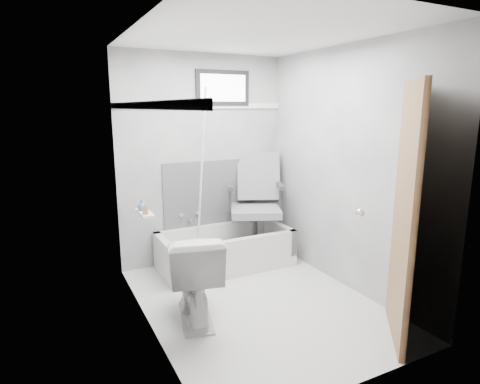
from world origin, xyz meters
TOP-DOWN VIEW (x-y plane):
  - floor at (0.00, 0.00)m, footprint 2.60×2.60m
  - ceiling at (0.00, 0.00)m, footprint 2.60×2.60m
  - wall_back at (0.00, 1.30)m, footprint 2.00×0.02m
  - wall_front at (0.00, -1.30)m, footprint 2.00×0.02m
  - wall_left at (-1.00, 0.00)m, footprint 0.02×2.60m
  - wall_right at (1.00, 0.00)m, footprint 0.02×2.60m
  - bathtub at (0.11, 0.93)m, footprint 1.50×0.70m
  - office_chair at (0.50, 0.94)m, footprint 0.88×0.88m
  - toilet at (-0.62, 0.00)m, footprint 0.63×0.88m
  - door at (0.98, -1.28)m, footprint 0.78×0.78m
  - window at (0.25, 1.29)m, footprint 0.66×0.04m
  - backerboard at (0.25, 1.29)m, footprint 1.50×0.02m
  - trim_back at (0.00, 1.29)m, footprint 2.00×0.02m
  - trim_left at (-0.99, 0.00)m, footprint 0.02×2.60m
  - pole at (-0.12, 1.06)m, footprint 0.02×0.37m
  - shelf at (-0.93, 0.36)m, footprint 0.10×0.32m
  - soap_bottle_a at (-0.94, 0.28)m, footprint 0.06×0.06m
  - soap_bottle_b at (-0.94, 0.42)m, footprint 0.10×0.10m
  - faucet at (-0.20, 1.27)m, footprint 0.26×0.10m

SIDE VIEW (x-z plane):
  - floor at x=0.00m, z-range 0.00..0.00m
  - bathtub at x=0.11m, z-range 0.00..0.42m
  - toilet at x=-0.62m, z-range 0.00..0.78m
  - faucet at x=-0.20m, z-range 0.47..0.63m
  - office_chair at x=0.50m, z-range 0.12..1.28m
  - backerboard at x=0.25m, z-range 0.41..1.19m
  - shelf at x=-0.93m, z-range 0.89..0.91m
  - soap_bottle_b at x=-0.94m, z-range 0.91..1.01m
  - soap_bottle_a at x=-0.94m, z-range 0.92..1.01m
  - door at x=0.98m, z-range 0.00..2.00m
  - pole at x=-0.12m, z-range 0.09..2.01m
  - wall_back at x=0.00m, z-range 0.00..2.40m
  - wall_front at x=0.00m, z-range 0.00..2.40m
  - wall_left at x=-1.00m, z-range 0.00..2.40m
  - wall_right at x=1.00m, z-range 0.00..2.40m
  - trim_back at x=0.00m, z-range 1.79..1.85m
  - trim_left at x=-0.99m, z-range 1.79..1.85m
  - window at x=0.25m, z-range 1.82..2.22m
  - ceiling at x=0.00m, z-range 2.40..2.40m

